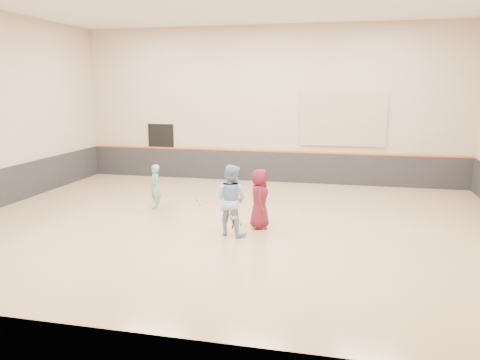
% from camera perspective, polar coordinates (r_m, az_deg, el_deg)
% --- Properties ---
extents(room, '(15.04, 12.04, 6.22)m').
position_cam_1_polar(room, '(12.74, -0.93, -1.81)').
color(room, tan).
rests_on(room, ground).
extents(wainscot_back, '(14.90, 0.04, 1.20)m').
position_cam_1_polar(wainscot_back, '(18.53, 3.47, 1.65)').
color(wainscot_back, '#232326').
rests_on(wainscot_back, floor).
extents(accent_stripe, '(14.90, 0.03, 0.06)m').
position_cam_1_polar(accent_stripe, '(18.42, 3.48, 3.55)').
color(accent_stripe, '#D85914').
rests_on(accent_stripe, wall_back).
extents(acoustic_panel, '(3.20, 0.08, 2.00)m').
position_cam_1_polar(acoustic_panel, '(18.04, 12.40, 7.23)').
color(acoustic_panel, tan).
rests_on(acoustic_panel, wall_back).
extents(doorway, '(1.10, 0.05, 2.20)m').
position_cam_1_polar(doorway, '(19.69, -9.57, 3.56)').
color(doorway, black).
rests_on(doorway, floor).
extents(girl, '(0.56, 0.61, 1.39)m').
position_cam_1_polar(girl, '(14.46, -10.32, -0.88)').
color(girl, '#67B4A0').
rests_on(girl, floor).
extents(instructor, '(1.04, 0.91, 1.81)m').
position_cam_1_polar(instructor, '(11.77, -1.13, -2.45)').
color(instructor, '#8AAAD6').
rests_on(instructor, floor).
extents(young_man, '(0.63, 0.85, 1.59)m').
position_cam_1_polar(young_man, '(12.38, 2.41, -2.28)').
color(young_man, maroon).
rests_on(young_man, floor).
extents(held_racket, '(0.42, 0.42, 0.58)m').
position_cam_1_polar(held_racket, '(11.44, -0.58, -3.98)').
color(held_racket, '#C1D82F').
rests_on(held_racket, instructor).
extents(spare_racket, '(0.64, 0.64, 0.07)m').
position_cam_1_polar(spare_racket, '(15.81, -5.38, -2.16)').
color(spare_racket, '#BFE832').
rests_on(spare_racket, floor).
extents(ball_under_racket, '(0.07, 0.07, 0.07)m').
position_cam_1_polar(ball_under_racket, '(12.77, 0.11, -5.40)').
color(ball_under_racket, '#B4CE30').
rests_on(ball_under_racket, floor).
extents(ball_in_hand, '(0.07, 0.07, 0.07)m').
position_cam_1_polar(ball_in_hand, '(12.21, 2.81, -1.66)').
color(ball_in_hand, '#E0ED37').
rests_on(ball_in_hand, young_man).
extents(ball_beside_spare, '(0.07, 0.07, 0.07)m').
position_cam_1_polar(ball_beside_spare, '(14.95, -4.87, -2.94)').
color(ball_beside_spare, '#CDE134').
rests_on(ball_beside_spare, floor).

